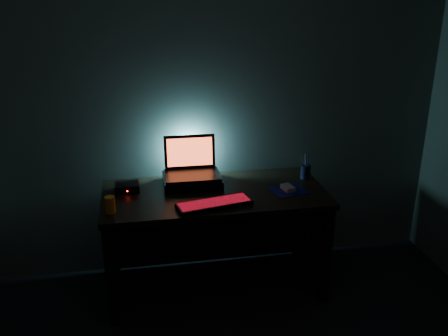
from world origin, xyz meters
name	(u,v)px	position (x,y,z in m)	size (l,w,h in m)	color
room	(291,246)	(0.00, 0.00, 1.25)	(3.50, 4.00, 2.50)	black
desk	(214,223)	(0.00, 1.67, 0.49)	(1.50, 0.70, 0.75)	black
riser	(192,180)	(-0.13, 1.78, 0.78)	(0.40, 0.30, 0.06)	black
laptop	(191,166)	(-0.13, 1.83, 0.87)	(0.38, 0.29, 0.26)	black
keyboard	(214,204)	(-0.04, 1.40, 0.76)	(0.50, 0.25, 0.03)	black
mousepad	(288,190)	(0.49, 1.55, 0.75)	(0.22, 0.20, 0.00)	#0B0C4D
mouse	(288,188)	(0.49, 1.55, 0.77)	(0.06, 0.10, 0.03)	gray
pen_cup	(305,172)	(0.68, 1.75, 0.80)	(0.07, 0.07, 0.10)	black
juice_glass	(110,205)	(-0.68, 1.42, 0.80)	(0.06, 0.06, 0.11)	orange
router	(127,187)	(-0.58, 1.74, 0.78)	(0.16, 0.14, 0.05)	black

